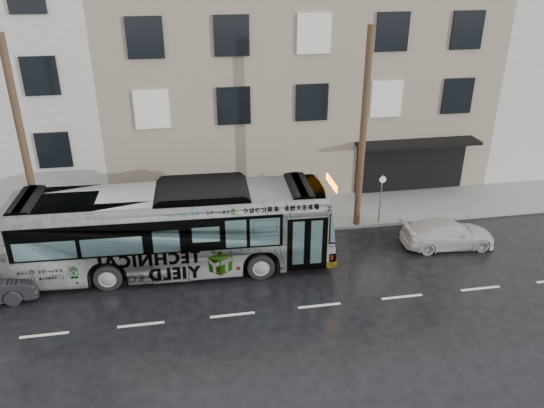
{
  "coord_description": "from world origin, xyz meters",
  "views": [
    {
      "loc": [
        -1.28,
        -17.96,
        11.63
      ],
      "look_at": [
        2.31,
        2.5,
        1.89
      ],
      "focal_mm": 35.0,
      "sensor_mm": 36.0,
      "label": 1
    }
  ],
  "objects_px": {
    "sign_post": "(381,199)",
    "bus": "(173,229)",
    "white_sedan": "(448,234)",
    "utility_pole_rear": "(24,151)",
    "utility_pole_front": "(363,132)"
  },
  "relations": [
    {
      "from": "utility_pole_rear",
      "to": "white_sedan",
      "type": "bearing_deg",
      "value": -8.02
    },
    {
      "from": "sign_post",
      "to": "white_sedan",
      "type": "distance_m",
      "value": 3.41
    },
    {
      "from": "utility_pole_front",
      "to": "bus",
      "type": "bearing_deg",
      "value": -165.62
    },
    {
      "from": "utility_pole_rear",
      "to": "sign_post",
      "type": "xyz_separation_m",
      "value": [
        15.1,
        0.0,
        -3.3
      ]
    },
    {
      "from": "bus",
      "to": "white_sedan",
      "type": "height_order",
      "value": "bus"
    },
    {
      "from": "sign_post",
      "to": "white_sedan",
      "type": "relative_size",
      "value": 0.59
    },
    {
      "from": "sign_post",
      "to": "bus",
      "type": "relative_size",
      "value": 0.19
    },
    {
      "from": "utility_pole_front",
      "to": "utility_pole_rear",
      "type": "bearing_deg",
      "value": 180.0
    },
    {
      "from": "sign_post",
      "to": "bus",
      "type": "distance_m",
      "value": 9.81
    },
    {
      "from": "utility_pole_rear",
      "to": "bus",
      "type": "bearing_deg",
      "value": -21.37
    },
    {
      "from": "utility_pole_rear",
      "to": "sign_post",
      "type": "bearing_deg",
      "value": 0.0
    },
    {
      "from": "utility_pole_rear",
      "to": "white_sedan",
      "type": "xyz_separation_m",
      "value": [
        17.36,
        -2.45,
        -4.06
      ]
    },
    {
      "from": "bus",
      "to": "white_sedan",
      "type": "bearing_deg",
      "value": -89.11
    },
    {
      "from": "bus",
      "to": "white_sedan",
      "type": "relative_size",
      "value": 3.15
    },
    {
      "from": "bus",
      "to": "white_sedan",
      "type": "distance_m",
      "value": 11.88
    }
  ]
}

